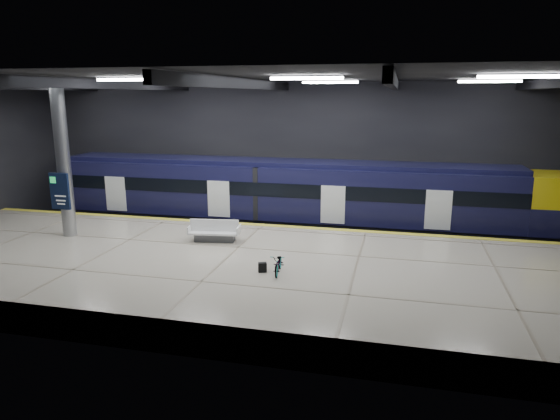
% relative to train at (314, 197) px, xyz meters
% --- Properties ---
extents(ground, '(30.00, 30.00, 0.00)m').
position_rel_train_xyz_m(ground, '(-2.06, -5.50, -2.06)').
color(ground, black).
rests_on(ground, ground).
extents(room_shell, '(30.10, 16.10, 8.05)m').
position_rel_train_xyz_m(room_shell, '(-2.06, -5.49, 3.66)').
color(room_shell, black).
rests_on(room_shell, ground).
extents(platform, '(30.00, 11.00, 1.10)m').
position_rel_train_xyz_m(platform, '(-2.06, -8.00, -1.51)').
color(platform, '#BAAE9D').
rests_on(platform, ground).
extents(safety_strip, '(30.00, 0.40, 0.01)m').
position_rel_train_xyz_m(safety_strip, '(-2.06, -2.75, -0.95)').
color(safety_strip, yellow).
rests_on(safety_strip, platform).
extents(rails, '(30.00, 1.52, 0.16)m').
position_rel_train_xyz_m(rails, '(-2.06, 0.00, -1.98)').
color(rails, gray).
rests_on(rails, ground).
extents(train, '(29.40, 2.84, 3.79)m').
position_rel_train_xyz_m(train, '(0.00, 0.00, 0.00)').
color(train, black).
rests_on(train, ground).
extents(bench, '(2.30, 1.20, 0.97)m').
position_rel_train_xyz_m(bench, '(-3.34, -5.87, -0.62)').
color(bench, '#595B60').
rests_on(bench, platform).
extents(bicycle, '(0.64, 1.46, 0.74)m').
position_rel_train_xyz_m(bicycle, '(0.32, -9.13, -0.59)').
color(bicycle, '#99999E').
rests_on(bicycle, platform).
extents(pannier_bag, '(0.34, 0.27, 0.35)m').
position_rel_train_xyz_m(pannier_bag, '(-0.28, -9.13, -0.78)').
color(pannier_bag, black).
rests_on(pannier_bag, platform).
extents(info_column, '(0.90, 0.78, 6.90)m').
position_rel_train_xyz_m(info_column, '(-10.06, -6.52, 2.40)').
color(info_column, '#9EA0A5').
rests_on(info_column, platform).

